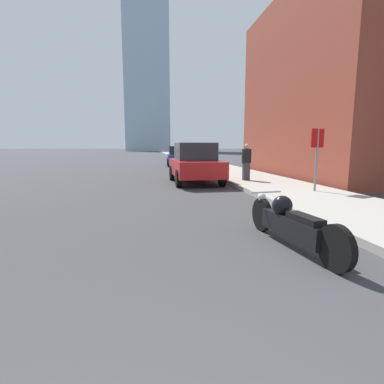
% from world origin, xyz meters
% --- Properties ---
extents(sidewalk, '(3.11, 240.00, 0.15)m').
position_xyz_m(sidewalk, '(5.26, 40.00, 0.07)').
color(sidewalk, '#9E998E').
rests_on(sidewalk, ground_plane).
extents(brick_storefront, '(8.37, 11.41, 9.18)m').
position_xyz_m(brick_storefront, '(11.20, 14.45, 4.59)').
color(brick_storefront, brown).
rests_on(brick_storefront, ground_plane).
extents(distant_tower, '(14.37, 14.37, 89.01)m').
position_xyz_m(distant_tower, '(0.31, 105.39, 44.51)').
color(distant_tower, '#9EB7CC').
rests_on(distant_tower, ground_plane).
extents(motorcycle, '(0.62, 2.60, 0.79)m').
position_xyz_m(motorcycle, '(2.60, 3.98, 0.39)').
color(motorcycle, black).
rests_on(motorcycle, ground_plane).
extents(parked_car_red, '(2.06, 4.17, 1.75)m').
position_xyz_m(parked_car_red, '(2.37, 12.55, 0.87)').
color(parked_car_red, red).
rests_on(parked_car_red, ground_plane).
extents(parked_car_blue, '(1.93, 4.41, 1.62)m').
position_xyz_m(parked_car_blue, '(2.76, 24.32, 0.81)').
color(parked_car_blue, '#1E3899').
rests_on(parked_car_blue, ground_plane).
extents(stop_sign, '(0.57, 0.26, 2.02)m').
position_xyz_m(stop_sign, '(5.78, 8.68, 1.53)').
color(stop_sign, slate).
rests_on(stop_sign, sidewalk).
extents(pedestrian, '(0.36, 0.22, 1.56)m').
position_xyz_m(pedestrian, '(4.54, 12.05, 0.94)').
color(pedestrian, '#38383D').
rests_on(pedestrian, sidewalk).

